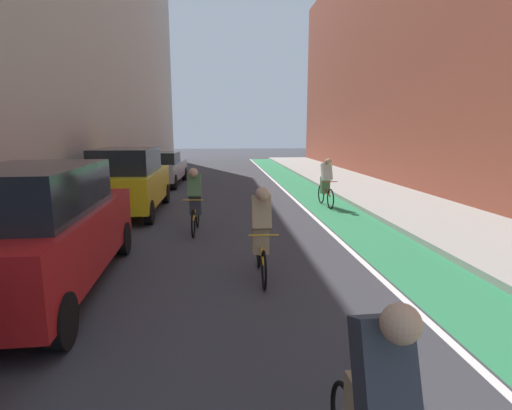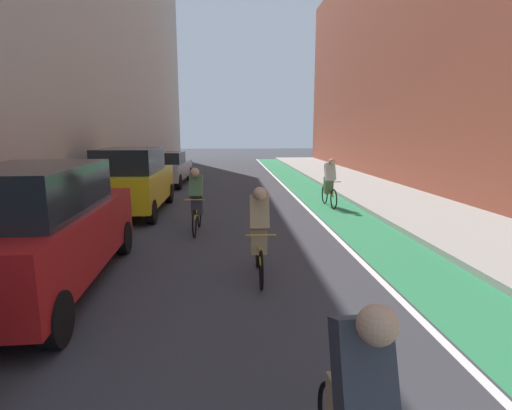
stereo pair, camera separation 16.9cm
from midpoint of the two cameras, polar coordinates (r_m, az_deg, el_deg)
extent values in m
plane|color=#38383D|center=(13.72, -4.14, 0.09)|extent=(90.86, 90.86, 0.00)
cube|color=#2D8451|center=(16.08, 7.58, 1.57)|extent=(1.60, 41.30, 0.00)
cube|color=white|center=(15.91, 4.42, 1.53)|extent=(0.12, 41.30, 0.00)
cube|color=#A8A59E|center=(16.80, 16.00, 1.87)|extent=(3.44, 41.30, 0.14)
cube|color=#9E4C38|center=(20.04, 23.15, 20.94)|extent=(2.40, 37.30, 12.76)
cube|color=red|center=(7.01, -28.94, -4.58)|extent=(2.00, 4.77, 0.95)
cube|color=black|center=(6.65, -30.28, 1.59)|extent=(1.71, 2.88, 0.75)
cylinder|color=black|center=(9.05, -29.46, -4.57)|extent=(0.25, 0.67, 0.66)
cylinder|color=black|center=(8.55, -19.08, -4.58)|extent=(0.25, 0.67, 0.66)
cylinder|color=black|center=(5.28, -27.10, -14.62)|extent=(0.25, 0.67, 0.66)
cube|color=yellow|center=(12.76, -17.95, 2.49)|extent=(1.81, 4.39, 0.95)
cube|color=black|center=(12.47, -18.37, 5.99)|extent=(1.59, 2.63, 0.75)
cylinder|color=black|center=(14.61, -19.58, 1.46)|extent=(0.22, 0.66, 0.66)
cylinder|color=black|center=(14.28, -13.18, 1.60)|extent=(0.22, 0.66, 0.66)
cylinder|color=black|center=(11.50, -23.60, -1.12)|extent=(0.22, 0.66, 0.66)
cylinder|color=black|center=(11.08, -15.52, -1.02)|extent=(0.22, 0.66, 0.66)
cube|color=#9EA0A8|center=(19.23, -13.64, 4.85)|extent=(1.99, 4.63, 0.70)
cube|color=black|center=(18.96, -13.84, 6.51)|extent=(1.67, 1.98, 0.55)
cylinder|color=black|center=(21.12, -14.95, 4.32)|extent=(0.25, 0.67, 0.66)
cylinder|color=black|center=(20.83, -10.48, 4.42)|extent=(0.25, 0.67, 0.66)
cylinder|color=black|center=(17.77, -17.24, 3.10)|extent=(0.25, 0.67, 0.66)
cylinder|color=black|center=(17.43, -11.95, 3.21)|extent=(0.25, 0.67, 0.66)
cube|color=#333842|center=(2.57, 15.93, -21.24)|extent=(0.34, 0.41, 0.60)
sphere|color=tan|center=(2.28, 17.97, -15.88)|extent=(0.22, 0.22, 0.22)
torus|color=black|center=(6.35, 0.38, -9.34)|extent=(0.05, 0.63, 0.63)
torus|color=black|center=(7.34, -0.30, -6.57)|extent=(0.05, 0.63, 0.63)
cylinder|color=gold|center=(6.78, 0.02, -6.08)|extent=(0.05, 0.96, 0.33)
cylinder|color=gold|center=(6.93, -0.10, -5.02)|extent=(0.04, 0.12, 0.55)
cylinder|color=gold|center=(6.26, 0.33, -4.35)|extent=(0.48, 0.03, 0.02)
cube|color=tan|center=(6.84, -0.05, -4.63)|extent=(0.28, 0.24, 0.56)
cube|color=tan|center=(6.60, 0.03, -1.06)|extent=(0.33, 0.40, 0.60)
sphere|color=tan|center=(6.39, 0.14, 1.64)|extent=(0.22, 0.22, 0.22)
torus|color=black|center=(9.46, -9.48, -2.66)|extent=(0.07, 0.68, 0.68)
torus|color=black|center=(10.48, -8.85, -1.36)|extent=(0.07, 0.68, 0.68)
cylinder|color=gold|center=(9.93, -9.18, -0.74)|extent=(0.08, 0.96, 0.33)
cylinder|color=gold|center=(10.09, -9.09, -0.09)|extent=(0.04, 0.12, 0.55)
cylinder|color=gold|center=(9.43, -9.53, 0.70)|extent=(0.48, 0.04, 0.02)
cube|color=#333842|center=(10.00, -9.15, 0.22)|extent=(0.29, 0.25, 0.56)
cube|color=#4C7247|center=(9.80, -9.30, 2.74)|extent=(0.33, 0.41, 0.60)
sphere|color=tan|center=(9.61, -9.46, 4.62)|extent=(0.22, 0.22, 0.22)
cube|color=maroon|center=(9.92, -9.23, 2.95)|extent=(0.27, 0.28, 0.39)
torus|color=black|center=(13.02, 10.26, 0.85)|extent=(0.07, 0.66, 0.66)
torus|color=black|center=(14.01, 8.97, 1.57)|extent=(0.07, 0.66, 0.66)
cylinder|color=red|center=(13.48, 9.62, 2.15)|extent=(0.08, 0.96, 0.33)
cylinder|color=red|center=(13.64, 9.40, 2.59)|extent=(0.04, 0.12, 0.55)
cylinder|color=red|center=(13.01, 10.23, 3.30)|extent=(0.48, 0.04, 0.02)
cube|color=#4C7247|center=(13.56, 9.51, 2.84)|extent=(0.29, 0.25, 0.56)
cube|color=beige|center=(13.38, 9.73, 4.72)|extent=(0.34, 0.41, 0.60)
sphere|color=tan|center=(13.20, 9.97, 6.11)|extent=(0.22, 0.22, 0.22)
cube|color=beige|center=(13.50, 9.58, 4.85)|extent=(0.27, 0.28, 0.39)
camera|label=1|loc=(0.08, -90.59, -0.11)|focal=27.92mm
camera|label=2|loc=(0.08, 89.41, 0.11)|focal=27.92mm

